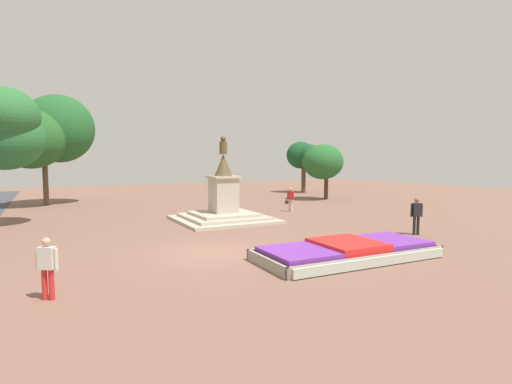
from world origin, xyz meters
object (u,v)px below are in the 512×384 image
at_px(statue_monument, 224,206).
at_px(pedestrian_crossing_plaza, 47,264).
at_px(pedestrian_with_handbag, 290,198).
at_px(pedestrian_near_planter, 417,213).
at_px(flower_planter, 349,251).

distance_m(statue_monument, pedestrian_crossing_plaza, 13.00).
xyz_separation_m(pedestrian_with_handbag, pedestrian_near_planter, (0.68, -9.51, 0.09)).
bearing_deg(pedestrian_near_planter, statue_monument, 127.59).
height_order(pedestrian_with_handbag, pedestrian_near_planter, pedestrian_near_planter).
height_order(flower_planter, statue_monument, statue_monument).
distance_m(flower_planter, pedestrian_with_handbag, 12.48).
bearing_deg(pedestrian_crossing_plaza, pedestrian_with_handbag, 38.34).
bearing_deg(statue_monument, flower_planter, -87.16).
distance_m(flower_planter, pedestrian_crossing_plaza, 9.26).
bearing_deg(statue_monument, pedestrian_near_planter, -52.41).
height_order(flower_planter, pedestrian_crossing_plaza, pedestrian_crossing_plaza).
xyz_separation_m(pedestrian_near_planter, pedestrian_crossing_plaza, (-14.85, -1.69, -0.11)).
bearing_deg(pedestrian_crossing_plaza, statue_monument, 47.68).
height_order(pedestrian_near_planter, pedestrian_crossing_plaza, pedestrian_near_planter).
distance_m(pedestrian_with_handbag, pedestrian_crossing_plaza, 18.06).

